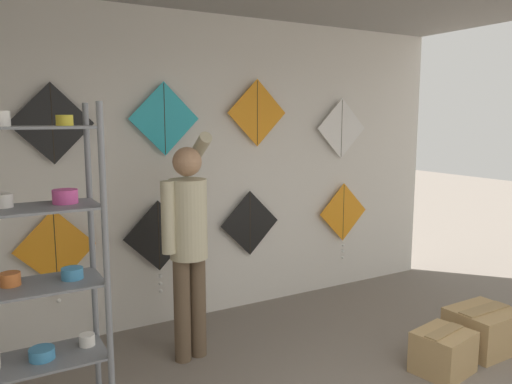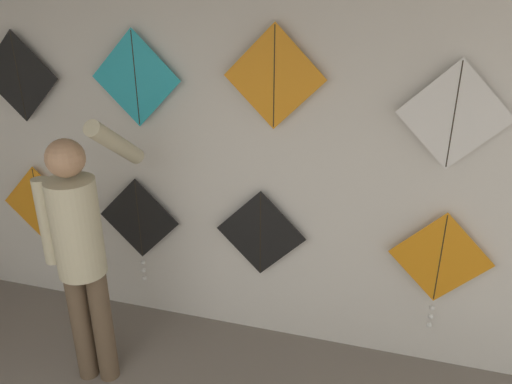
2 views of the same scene
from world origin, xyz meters
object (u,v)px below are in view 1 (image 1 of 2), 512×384
object	(u,v)px
kite_5	(164,119)
kite_0	(56,251)
shopkeeper	(188,234)
kite_1	(159,239)
kite_6	(257,113)
shelf_rack	(10,292)
kite_2	(250,223)
cardboard_box_spare	(443,352)
cardboard_box	(483,329)
kite_3	(343,215)
kite_7	(342,128)
kite_4	(52,123)

from	to	relation	value
kite_5	kite_0	bearing A→B (deg)	-179.97
shopkeeper	kite_1	size ratio (longest dim) A/B	2.09
kite_5	kite_6	size ratio (longest dim) A/B	1.00
shelf_rack	kite_0	world-z (taller)	shelf_rack
kite_2	cardboard_box_spare	bearing A→B (deg)	-71.85
shelf_rack	kite_6	xyz separation A→B (m)	(2.30, 1.71, 0.83)
cardboard_box	kite_6	size ratio (longest dim) A/B	0.81
kite_1	kite_3	xyz separation A→B (m)	(2.10, 0.00, 0.01)
kite_1	kite_7	distance (m)	2.26
cardboard_box	kite_6	world-z (taller)	kite_6
cardboard_box_spare	kite_1	distance (m)	2.48
cardboard_box_spare	kite_2	distance (m)	2.06
kite_1	kite_4	xyz separation A→B (m)	(-0.83, 0.00, 1.03)
kite_2	kite_3	size ratio (longest dim) A/B	0.75
cardboard_box_spare	kite_4	bearing A→B (deg)	141.96
kite_5	kite_7	bearing A→B (deg)	0.00
kite_6	kite_1	bearing A→B (deg)	-179.96
kite_5	kite_6	world-z (taller)	kite_6
kite_2	kite_4	xyz separation A→B (m)	(-1.75, 0.00, 0.98)
cardboard_box_spare	kite_7	size ratio (longest dim) A/B	0.72
shopkeeper	kite_2	distance (m)	1.17
kite_4	kite_7	size ratio (longest dim) A/B	1.00
shopkeeper	cardboard_box_spare	world-z (taller)	shopkeeper
kite_4	kite_7	world-z (taller)	kite_4
cardboard_box	kite_0	distance (m)	3.52
kite_3	shelf_rack	bearing A→B (deg)	-153.17
kite_7	cardboard_box_spare	bearing A→B (deg)	-105.45
shelf_rack	kite_4	size ratio (longest dim) A/B	3.06
kite_0	kite_3	world-z (taller)	kite_3
shelf_rack	kite_2	bearing A→B (deg)	37.71
kite_0	kite_4	size ratio (longest dim) A/B	1.22
kite_5	shopkeeper	bearing A→B (deg)	-96.90
kite_5	kite_1	bearing A→B (deg)	-179.47
kite_2	kite_6	distance (m)	1.07
shelf_rack	kite_2	xyz separation A→B (m)	(2.21, 1.71, -0.23)
kite_6	shelf_rack	bearing A→B (deg)	-143.29
kite_3	kite_4	xyz separation A→B (m)	(-2.92, 0.00, 1.01)
shopkeeper	cardboard_box	size ratio (longest dim) A/B	3.41
cardboard_box	shelf_rack	bearing A→B (deg)	179.24
kite_2	cardboard_box	bearing A→B (deg)	-55.93
kite_4	kite_6	size ratio (longest dim) A/B	1.00
shelf_rack	cardboard_box	distance (m)	3.52
cardboard_box	kite_3	size ratio (longest dim) A/B	0.61
kite_1	kite_3	distance (m)	2.10
cardboard_box	kite_0	bearing A→B (deg)	149.44
shopkeeper	kite_7	world-z (taller)	kite_7
kite_0	kite_5	distance (m)	1.41
cardboard_box_spare	shelf_rack	bearing A→B (deg)	177.26
kite_6	kite_5	bearing A→B (deg)	180.00
shelf_rack	kite_0	bearing A→B (deg)	76.00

